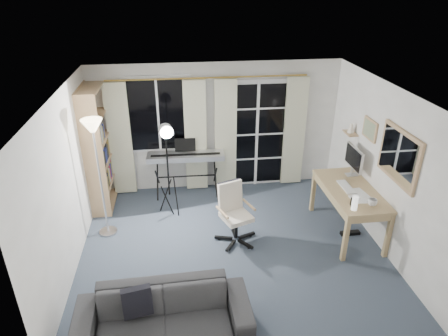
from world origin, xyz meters
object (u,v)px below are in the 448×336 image
(bookshelf, at_px, (96,152))
(office_chair, at_px, (233,207))
(studio_light, at_px, (167,142))
(torchiere_lamp, at_px, (95,144))
(monitor, at_px, (354,159))
(mug, at_px, (373,202))
(keyboard_piano, at_px, (186,157))
(desk, at_px, (350,194))
(sofa, at_px, (163,310))

(bookshelf, distance_m, office_chair, 2.59)
(bookshelf, xyz_separation_m, studio_light, (1.22, -0.55, 0.34))
(bookshelf, height_order, office_chair, bookshelf)
(torchiere_lamp, distance_m, studio_light, 1.11)
(monitor, distance_m, mug, 0.98)
(bookshelf, bearing_deg, keyboard_piano, 5.68)
(office_chair, xyz_separation_m, monitor, (2.02, 0.39, 0.52))
(bookshelf, xyz_separation_m, mug, (4.11, -1.89, -0.17))
(keyboard_piano, bearing_deg, bookshelf, -173.35)
(studio_light, height_order, mug, studio_light)
(desk, bearing_deg, torchiere_lamp, 172.74)
(office_chair, distance_m, monitor, 2.13)
(bookshelf, xyz_separation_m, sofa, (1.13, -3.10, -0.63))
(bookshelf, xyz_separation_m, keyboard_piano, (1.53, 0.14, -0.25))
(mug, bearing_deg, monitor, 84.21)
(desk, bearing_deg, sofa, -149.85)
(keyboard_piano, distance_m, monitor, 2.90)
(mug, xyz_separation_m, sofa, (-2.98, -1.22, -0.46))
(monitor, xyz_separation_m, mug, (-0.10, -0.95, -0.23))
(bookshelf, distance_m, studio_light, 1.38)
(torchiere_lamp, height_order, desk, torchiere_lamp)
(desk, distance_m, mug, 0.53)
(keyboard_piano, bearing_deg, torchiere_lamp, -139.18)
(studio_light, height_order, desk, studio_light)
(torchiere_lamp, xyz_separation_m, keyboard_piano, (1.32, 1.09, -0.78))
(studio_light, xyz_separation_m, office_chair, (0.96, -0.78, -0.80))
(torchiere_lamp, bearing_deg, keyboard_piano, 39.51)
(keyboard_piano, relative_size, mug, 10.93)
(keyboard_piano, relative_size, studio_light, 0.83)
(mug, bearing_deg, keyboard_piano, 141.85)
(studio_light, bearing_deg, mug, -37.68)
(torchiere_lamp, bearing_deg, bookshelf, 102.24)
(studio_light, height_order, monitor, studio_light)
(bookshelf, height_order, keyboard_piano, bookshelf)
(bookshelf, distance_m, torchiere_lamp, 1.10)
(torchiere_lamp, bearing_deg, mug, -13.53)
(bookshelf, distance_m, mug, 4.52)
(bookshelf, xyz_separation_m, monitor, (4.20, -0.94, 0.06))
(bookshelf, relative_size, office_chair, 2.27)
(desk, relative_size, monitor, 2.61)
(desk, bearing_deg, bookshelf, 160.26)
(monitor, bearing_deg, studio_light, 171.93)
(desk, bearing_deg, office_chair, 177.50)
(monitor, bearing_deg, torchiere_lamp, 179.49)
(torchiere_lamp, xyz_separation_m, desk, (3.80, -0.44, -0.86))
(keyboard_piano, xyz_separation_m, monitor, (2.68, -1.08, 0.31))
(monitor, relative_size, sofa, 0.28)
(monitor, relative_size, mug, 4.39)
(desk, relative_size, mug, 11.45)
(torchiere_lamp, height_order, monitor, torchiere_lamp)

